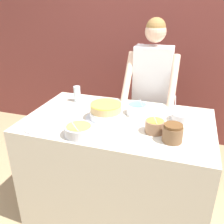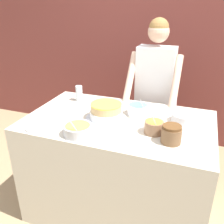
# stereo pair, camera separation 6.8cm
# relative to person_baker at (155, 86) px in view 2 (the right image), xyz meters

# --- Properties ---
(wall_back) EXTENTS (10.00, 0.05, 2.60)m
(wall_back) POSITION_rel_person_baker_xyz_m (-0.15, 0.81, 0.31)
(wall_back) COLOR brown
(wall_back) RESTS_ON ground_plane
(counter) EXTENTS (1.45, 0.88, 0.90)m
(counter) POSITION_rel_person_baker_xyz_m (-0.15, -0.67, -0.54)
(counter) COLOR beige
(counter) RESTS_ON ground_plane
(person_baker) EXTENTS (0.49, 0.44, 1.62)m
(person_baker) POSITION_rel_person_baker_xyz_m (0.00, 0.00, 0.00)
(person_baker) COLOR #2D2D38
(person_baker) RESTS_ON ground_plane
(cake) EXTENTS (0.32, 0.32, 0.13)m
(cake) POSITION_rel_person_baker_xyz_m (-0.24, -0.69, -0.03)
(cake) COLOR silver
(cake) RESTS_ON counter
(frosting_bowl_orange) EXTENTS (0.13, 0.13, 0.16)m
(frosting_bowl_orange) POSITION_rel_person_baker_xyz_m (0.15, -0.79, -0.04)
(frosting_bowl_orange) COLOR #936B4C
(frosting_bowl_orange) RESTS_ON counter
(frosting_bowl_pink) EXTENTS (0.17, 0.17, 0.19)m
(frosting_bowl_pink) POSITION_rel_person_baker_xyz_m (0.33, -0.53, -0.05)
(frosting_bowl_pink) COLOR silver
(frosting_bowl_pink) RESTS_ON counter
(frosting_bowl_yellow) EXTENTS (0.20, 0.20, 0.17)m
(frosting_bowl_yellow) POSITION_rel_person_baker_xyz_m (-0.34, -0.99, -0.05)
(frosting_bowl_yellow) COLOR silver
(frosting_bowl_yellow) RESTS_ON counter
(frosting_bowl_blue) EXTENTS (0.17, 0.17, 0.16)m
(frosting_bowl_blue) POSITION_rel_person_baker_xyz_m (-0.03, -0.53, -0.04)
(frosting_bowl_blue) COLOR white
(frosting_bowl_blue) RESTS_ON counter
(drinking_glass) EXTENTS (0.06, 0.06, 0.14)m
(drinking_glass) POSITION_rel_person_baker_xyz_m (-0.62, -0.41, -0.01)
(drinking_glass) COLOR silver
(drinking_glass) RESTS_ON counter
(ceramic_plate) EXTENTS (0.20, 0.20, 0.01)m
(ceramic_plate) POSITION_rel_person_baker_xyz_m (-0.65, -0.99, -0.08)
(ceramic_plate) COLOR silver
(ceramic_plate) RESTS_ON counter
(stoneware_jar) EXTENTS (0.13, 0.13, 0.12)m
(stoneware_jar) POSITION_rel_person_baker_xyz_m (0.28, -0.88, -0.03)
(stoneware_jar) COLOR brown
(stoneware_jar) RESTS_ON counter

